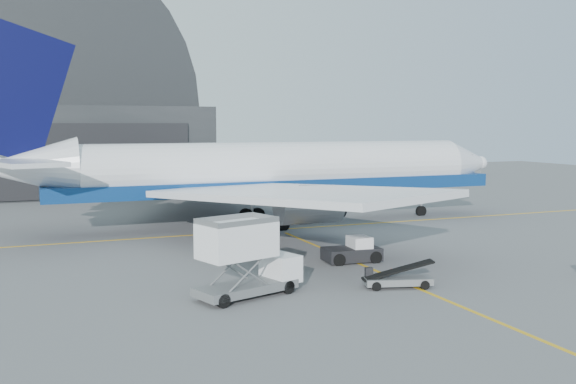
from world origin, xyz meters
name	(u,v)px	position (x,y,z in m)	size (l,w,h in m)	color
ground	(392,278)	(0.00, 0.00, 0.00)	(200.00, 200.00, 0.00)	#565659
taxi_lines	(310,243)	(0.00, 12.67, 0.01)	(80.00, 42.12, 0.02)	gold
hangar	(19,125)	(-22.00, 64.95, 9.54)	(50.00, 28.30, 28.00)	black
distant_bldg_a	(366,176)	(38.00, 72.00, 0.00)	(14.00, 8.00, 4.00)	black
distant_bldg_b	(454,175)	(55.00, 68.00, 0.00)	(8.00, 6.00, 2.80)	slate
airliner	(263,172)	(-0.42, 22.82, 5.12)	(52.13, 50.55, 18.29)	white
catering_truck	(245,259)	(-9.97, -0.86, 2.14)	(6.56, 4.06, 4.24)	slate
pushback_tug	(353,252)	(-0.01, 5.21, 0.68)	(4.04, 2.54, 1.81)	black
belt_loader_a	(397,279)	(-1.02, -2.22, 0.50)	(4.30, 2.38, 1.61)	slate
traffic_cone	(391,273)	(-0.01, 0.11, 0.28)	(0.41, 0.41, 0.59)	red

